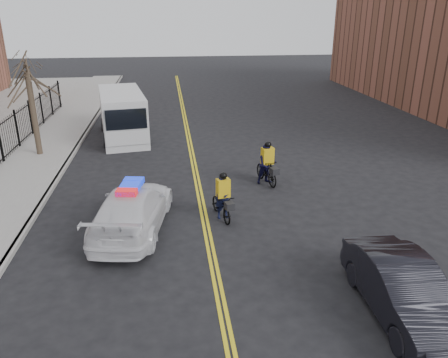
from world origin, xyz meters
The scene contains 11 objects.
ground centered at (0.00, 0.00, 0.00)m, with size 120.00×120.00×0.00m, color black.
center_line_left centered at (-0.08, 8.00, 0.01)m, with size 0.10×60.00×0.01m, color yellow.
center_line_right centered at (0.08, 8.00, 0.01)m, with size 0.10×60.00×0.01m, color yellow.
sidewalk centered at (-7.50, 8.00, 0.07)m, with size 3.00×60.00×0.15m, color gray.
curb centered at (-6.00, 8.00, 0.07)m, with size 0.20×60.00×0.15m, color gray.
street_tree centered at (-7.60, 10.00, 3.53)m, with size 3.20×3.20×4.80m.
police_cruiser centered at (-2.43, 1.43, 0.75)m, with size 2.89×5.37×1.64m.
dark_sedan centered at (4.22, -3.88, 0.71)m, with size 1.49×4.28×1.41m, color black.
cargo_van centered at (-3.67, 12.94, 1.28)m, with size 3.20×6.51×2.61m.
cyclist_near centered at (0.67, 1.93, 0.60)m, with size 0.99×1.84×1.71m.
cyclist_far centered at (2.92, 4.97, 0.73)m, with size 0.95×1.89×1.84m.
Camera 1 is at (-1.10, -11.93, 6.90)m, focal length 35.00 mm.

